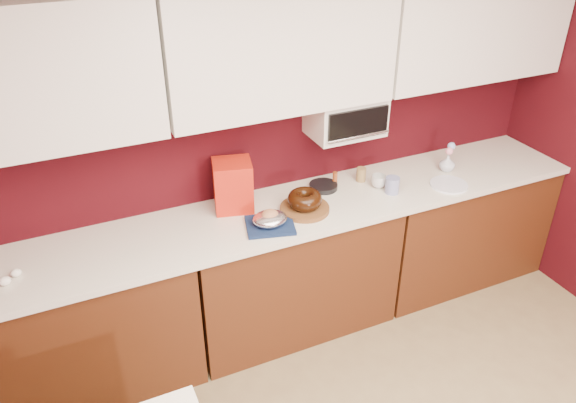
# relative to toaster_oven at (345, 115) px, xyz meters

# --- Properties ---
(wall_back) EXTENTS (4.00, 0.02, 2.50)m
(wall_back) POSITION_rel_toaster_oven_xyz_m (-0.45, 0.15, -0.12)
(wall_back) COLOR #39070D
(wall_back) RESTS_ON floor
(base_cabinet_left) EXTENTS (1.31, 0.58, 0.86)m
(base_cabinet_left) POSITION_rel_toaster_oven_xyz_m (-1.78, -0.17, -0.95)
(base_cabinet_left) COLOR #4A220E
(base_cabinet_left) RESTS_ON floor
(base_cabinet_center) EXTENTS (1.31, 0.58, 0.86)m
(base_cabinet_center) POSITION_rel_toaster_oven_xyz_m (-0.45, -0.17, -0.95)
(base_cabinet_center) COLOR #4A220E
(base_cabinet_center) RESTS_ON floor
(base_cabinet_right) EXTENTS (1.31, 0.58, 0.86)m
(base_cabinet_right) POSITION_rel_toaster_oven_xyz_m (0.88, -0.17, -0.95)
(base_cabinet_right) COLOR #4A220E
(base_cabinet_right) RESTS_ON floor
(countertop) EXTENTS (4.00, 0.62, 0.04)m
(countertop) POSITION_rel_toaster_oven_xyz_m (-0.45, -0.17, -0.49)
(countertop) COLOR silver
(countertop) RESTS_ON base_cabinet_center
(upper_cabinet_left) EXTENTS (1.31, 0.33, 0.70)m
(upper_cabinet_left) POSITION_rel_toaster_oven_xyz_m (-1.78, -0.02, 0.48)
(upper_cabinet_left) COLOR white
(upper_cabinet_left) RESTS_ON wall_back
(upper_cabinet_center) EXTENTS (1.31, 0.33, 0.70)m
(upper_cabinet_center) POSITION_rel_toaster_oven_xyz_m (-0.45, -0.02, 0.48)
(upper_cabinet_center) COLOR white
(upper_cabinet_center) RESTS_ON wall_back
(upper_cabinet_right) EXTENTS (1.31, 0.33, 0.70)m
(upper_cabinet_right) POSITION_rel_toaster_oven_xyz_m (0.88, -0.02, 0.48)
(upper_cabinet_right) COLOR white
(upper_cabinet_right) RESTS_ON wall_back
(toaster_oven) EXTENTS (0.45, 0.30, 0.25)m
(toaster_oven) POSITION_rel_toaster_oven_xyz_m (0.00, 0.00, 0.00)
(toaster_oven) COLOR white
(toaster_oven) RESTS_ON upper_cabinet_center
(toaster_oven_door) EXTENTS (0.40, 0.02, 0.18)m
(toaster_oven_door) POSITION_rel_toaster_oven_xyz_m (0.00, -0.16, 0.00)
(toaster_oven_door) COLOR black
(toaster_oven_door) RESTS_ON toaster_oven
(toaster_oven_handle) EXTENTS (0.42, 0.02, 0.02)m
(toaster_oven_handle) POSITION_rel_toaster_oven_xyz_m (0.00, -0.18, -0.07)
(toaster_oven_handle) COLOR silver
(toaster_oven_handle) RESTS_ON toaster_oven
(cake_base) EXTENTS (0.32, 0.32, 0.03)m
(cake_base) POSITION_rel_toaster_oven_xyz_m (-0.38, -0.22, -0.46)
(cake_base) COLOR brown
(cake_base) RESTS_ON countertop
(bundt_cake) EXTENTS (0.21, 0.21, 0.08)m
(bundt_cake) POSITION_rel_toaster_oven_xyz_m (-0.38, -0.22, -0.39)
(bundt_cake) COLOR black
(bundt_cake) RESTS_ON cake_base
(navy_towel) EXTENTS (0.32, 0.29, 0.02)m
(navy_towel) POSITION_rel_toaster_oven_xyz_m (-0.64, -0.30, -0.46)
(navy_towel) COLOR #122247
(navy_towel) RESTS_ON countertop
(foil_ham_nest) EXTENTS (0.21, 0.18, 0.07)m
(foil_ham_nest) POSITION_rel_toaster_oven_xyz_m (-0.64, -0.30, -0.42)
(foil_ham_nest) COLOR white
(foil_ham_nest) RESTS_ON navy_towel
(roasted_ham) EXTENTS (0.12, 0.11, 0.07)m
(roasted_ham) POSITION_rel_toaster_oven_xyz_m (-0.64, -0.30, -0.40)
(roasted_ham) COLOR #B97B54
(roasted_ham) RESTS_ON foil_ham_nest
(pandoro_box) EXTENTS (0.27, 0.25, 0.31)m
(pandoro_box) POSITION_rel_toaster_oven_xyz_m (-0.75, -0.01, -0.32)
(pandoro_box) COLOR #A80B13
(pandoro_box) RESTS_ON countertop
(dark_pan) EXTENTS (0.24, 0.24, 0.03)m
(dark_pan) POSITION_rel_toaster_oven_xyz_m (-0.15, -0.02, -0.46)
(dark_pan) COLOR black
(dark_pan) RESTS_ON countertop
(coffee_mug) EXTENTS (0.12, 0.12, 0.10)m
(coffee_mug) POSITION_rel_toaster_oven_xyz_m (0.19, -0.15, -0.43)
(coffee_mug) COLOR silver
(coffee_mug) RESTS_ON countertop
(blue_jar) EXTENTS (0.10, 0.10, 0.11)m
(blue_jar) POSITION_rel_toaster_oven_xyz_m (0.23, -0.25, -0.42)
(blue_jar) COLOR navy
(blue_jar) RESTS_ON countertop
(flower_vase) EXTENTS (0.10, 0.10, 0.13)m
(flower_vase) POSITION_rel_toaster_oven_xyz_m (0.74, -0.15, -0.41)
(flower_vase) COLOR silver
(flower_vase) RESTS_ON countertop
(flower_pink) EXTENTS (0.05, 0.05, 0.05)m
(flower_pink) POSITION_rel_toaster_oven_xyz_m (0.74, -0.15, -0.33)
(flower_pink) COLOR pink
(flower_pink) RESTS_ON flower_vase
(flower_blue) EXTENTS (0.05, 0.05, 0.05)m
(flower_blue) POSITION_rel_toaster_oven_xyz_m (0.77, -0.13, -0.30)
(flower_blue) COLOR #9AB8F7
(flower_blue) RESTS_ON flower_vase
(china_plate) EXTENTS (0.31, 0.31, 0.01)m
(china_plate) POSITION_rel_toaster_oven_xyz_m (0.62, -0.33, -0.47)
(china_plate) COLOR white
(china_plate) RESTS_ON countertop
(amber_bottle) EXTENTS (0.04, 0.04, 0.09)m
(amber_bottle) POSITION_rel_toaster_oven_xyz_m (-0.06, -0.01, -0.43)
(amber_bottle) COLOR brown
(amber_bottle) RESTS_ON countertop
(paper_cup) EXTENTS (0.08, 0.08, 0.09)m
(paper_cup) POSITION_rel_toaster_oven_xyz_m (0.13, -0.03, -0.43)
(paper_cup) COLOR olive
(paper_cup) RESTS_ON countertop
(egg_left) EXTENTS (0.06, 0.05, 0.04)m
(egg_left) POSITION_rel_toaster_oven_xyz_m (-1.99, -0.19, -0.45)
(egg_left) COLOR white
(egg_left) RESTS_ON countertop
(egg_right) EXTENTS (0.07, 0.07, 0.05)m
(egg_right) POSITION_rel_toaster_oven_xyz_m (-2.04, -0.24, -0.45)
(egg_right) COLOR white
(egg_right) RESTS_ON countertop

